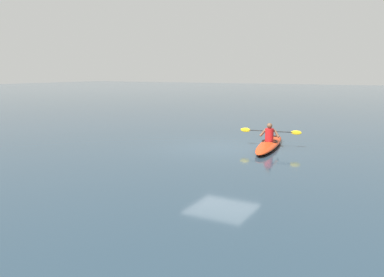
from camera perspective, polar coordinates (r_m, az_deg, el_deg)
The scene contains 3 objects.
ground_plane at distance 15.08m, azimuth 4.57°, elevation -1.37°, with size 160.00×160.00×0.00m, color #233847.
kayak at distance 15.35m, azimuth 11.33°, elevation -0.82°, with size 1.28×4.29×0.27m.
kayaker at distance 15.24m, azimuth 11.36°, elevation 0.77°, with size 2.35×0.55×0.71m.
Camera 1 is at (-6.13, 13.47, 2.92)m, focal length 36.14 mm.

